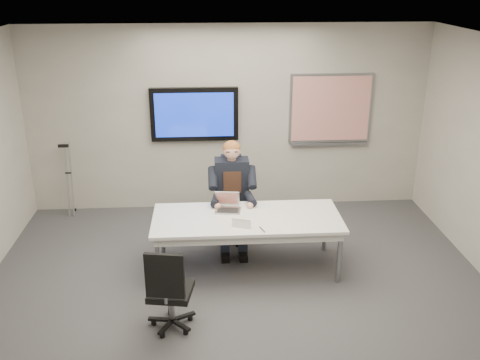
{
  "coord_description": "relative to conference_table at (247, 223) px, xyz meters",
  "views": [
    {
      "loc": [
        -0.34,
        -4.8,
        3.48
      ],
      "look_at": [
        0.06,
        1.2,
        1.12
      ],
      "focal_mm": 40.0,
      "sensor_mm": 36.0,
      "label": 1
    }
  ],
  "objects": [
    {
      "name": "ceiling",
      "position": [
        -0.13,
        -1.04,
        2.18
      ],
      "size": [
        6.0,
        6.0,
        0.02
      ],
      "primitive_type": "cube",
      "color": "white",
      "rests_on": "wall_back"
    },
    {
      "name": "office_chair_near",
      "position": [
        -0.88,
        -1.17,
        -0.32
      ],
      "size": [
        0.53,
        0.53,
        0.97
      ],
      "rotation": [
        0.0,
        0.0,
        2.97
      ],
      "color": "black",
      "rests_on": "ground"
    },
    {
      "name": "pen",
      "position": [
        0.15,
        -0.36,
        0.09
      ],
      "size": [
        0.05,
        0.14,
        0.01
      ],
      "primitive_type": "cylinder",
      "rotation": [
        0.0,
        1.57,
        1.88
      ],
      "color": "black",
      "rests_on": "conference_table"
    },
    {
      "name": "laptop",
      "position": [
        -0.22,
        0.24,
        0.13
      ],
      "size": [
        0.33,
        0.32,
        0.22
      ],
      "rotation": [
        0.0,
        0.0,
        -0.14
      ],
      "color": "#AEAEB1",
      "rests_on": "conference_table"
    },
    {
      "name": "conference_table",
      "position": [
        0.0,
        0.0,
        0.0
      ],
      "size": [
        2.28,
        0.96,
        0.7
      ],
      "rotation": [
        0.0,
        0.0,
        -0.0
      ],
      "color": "white",
      "rests_on": "ground"
    },
    {
      "name": "seated_person",
      "position": [
        -0.14,
        0.56,
        -0.04
      ],
      "size": [
        0.45,
        0.76,
        1.44
      ],
      "rotation": [
        0.0,
        0.0,
        -0.0
      ],
      "color": "#1D2330",
      "rests_on": "office_chair_far"
    },
    {
      "name": "wall_back",
      "position": [
        -0.13,
        1.96,
        0.78
      ],
      "size": [
        6.0,
        0.02,
        2.8
      ],
      "primitive_type": "cube",
      "color": "#A09C90",
      "rests_on": "ground"
    },
    {
      "name": "whiteboard",
      "position": [
        1.42,
        1.93,
        0.91
      ],
      "size": [
        1.25,
        0.08,
        1.1
      ],
      "color": "gray",
      "rests_on": "wall_back"
    },
    {
      "name": "office_chair_far",
      "position": [
        -0.14,
        0.83,
        -0.3
      ],
      "size": [
        0.5,
        0.5,
        1.04
      ],
      "rotation": [
        0.0,
        0.0,
        -0.0
      ],
      "color": "black",
      "rests_on": "ground"
    },
    {
      "name": "tv_display",
      "position": [
        -0.63,
        1.91,
        0.88
      ],
      "size": [
        1.3,
        0.09,
        0.8
      ],
      "color": "black",
      "rests_on": "wall_back"
    },
    {
      "name": "crutch",
      "position": [
        -2.53,
        1.78,
        -0.03
      ],
      "size": [
        0.3,
        0.51,
        1.21
      ],
      "primitive_type": null,
      "rotation": [
        -0.18,
        0.0,
        0.32
      ],
      "color": "#A3A5AA",
      "rests_on": "ground"
    },
    {
      "name": "name_tent",
      "position": [
        -0.09,
        -0.26,
        0.13
      ],
      "size": [
        0.23,
        0.14,
        0.09
      ],
      "primitive_type": null,
      "rotation": [
        0.0,
        0.0,
        -0.35
      ],
      "color": "silver",
      "rests_on": "conference_table"
    },
    {
      "name": "floor",
      "position": [
        -0.13,
        -1.04,
        -0.62
      ],
      "size": [
        6.0,
        6.0,
        0.02
      ],
      "primitive_type": "cube",
      "color": "#3A3A3D",
      "rests_on": "ground"
    }
  ]
}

